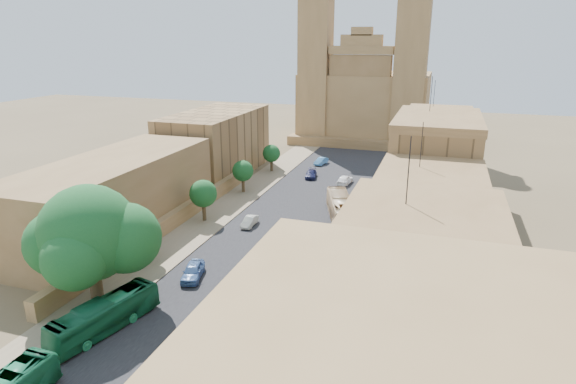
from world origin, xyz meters
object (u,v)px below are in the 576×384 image
Objects in this scene: red_truck at (261,266)px; bus_green_north at (105,315)px; car_cream at (313,244)px; olive_pickup at (326,242)px; street_tree_a at (145,234)px; street_tree_b at (203,194)px; pedestrian_a at (312,297)px; car_dkblue at (311,174)px; ficus_tree at (90,236)px; street_tree_d at (271,154)px; bus_red_east at (294,289)px; car_blue_b at (321,161)px; street_tree_c at (243,171)px; bus_cream_east at (341,208)px; car_blue_a at (193,271)px; car_white_a at (250,221)px; car_white_b at (345,180)px; church at (364,96)px; pedestrian_c at (361,275)px.

red_truck reaches higher than bus_green_north.
olive_pickup is at bearing -178.75° from car_cream.
street_tree_a is 11.71m from bus_green_north.
street_tree_b reaches higher than pedestrian_a.
car_dkblue is 38.34m from pedestrian_a.
ficus_tree is 44.11m from street_tree_d.
ficus_tree is 22.12m from car_cream.
ficus_tree is 20.18m from street_tree_b.
bus_green_north is (-8.41, -10.77, -0.27)m from red_truck.
car_blue_b is at bearing -88.98° from bus_red_east.
street_tree_c reaches higher than olive_pickup.
car_blue_b is at bearing 100.80° from bus_green_north.
olive_pickup is at bearing -81.37° from car_dkblue.
ficus_tree is at bearing -109.07° from car_dkblue.
car_dkblue is (7.31, 34.14, -2.38)m from street_tree_a.
bus_cream_east is 18.61m from car_dkblue.
ficus_tree reaches higher than car_blue_a.
street_tree_d is 1.35× the size of car_white_a.
street_tree_c is 15.70m from car_white_b.
car_blue_b is at bearing 105.06° from olive_pickup.
street_tree_d is at bearing -108.09° from church.
car_cream is at bearing -85.44° from church.
car_cream is (14.67, -15.84, -2.55)m from street_tree_c.
bus_cream_east is 15.03m from car_white_b.
pedestrian_a is at bearing -65.73° from street_tree_d.
bus_cream_east is 2.55× the size of car_white_b.
pedestrian_c is at bearing -25.64° from street_tree_b.
car_white_a is at bearing 75.28° from ficus_tree.
street_tree_b is 1.54× the size of car_white_a.
church reaches higher than street_tree_a.
bus_green_north reaches higher than pedestrian_c.
street_tree_a reaches higher than pedestrian_c.
street_tree_d is at bearing -68.67° from bus_cream_east.
street_tree_b is 1.10× the size of street_tree_c.
car_white_a is at bearing 76.07° from car_white_b.
street_tree_c reaches higher than bus_red_east.
street_tree_c is 13.54m from car_white_a.
street_tree_b is 15.02m from car_blue_a.
street_tree_d is at bearing -57.07° from pedestrian_a.
olive_pickup is 2.86× the size of pedestrian_c.
bus_green_north is at bearing 22.03° from bus_red_east.
street_tree_d is 1.26× the size of car_blue_b.
church is 59.33m from car_cream.
street_tree_d is (0.00, 12.00, -0.11)m from street_tree_c.
street_tree_b is at bearing -53.64° from bus_red_east.
ficus_tree is 16.90m from bus_red_east.
ficus_tree is 8.59m from street_tree_a.
bus_green_north is 2.21× the size of car_blue_a.
street_tree_d is at bearing -160.58° from pedestrian_c.
car_blue_a is (2.22, 9.43, -0.56)m from bus_green_north.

